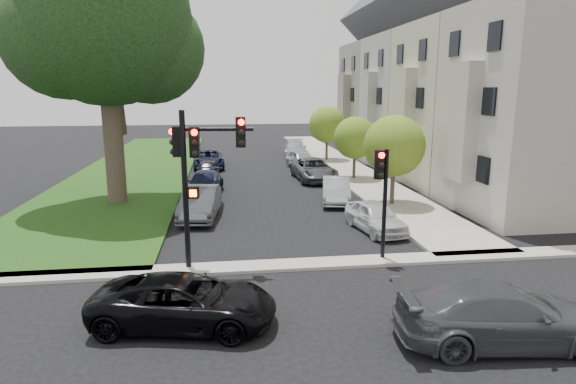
{
  "coord_description": "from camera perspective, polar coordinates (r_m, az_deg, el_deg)",
  "views": [
    {
      "loc": [
        -2.51,
        -13.61,
        6.06
      ],
      "look_at": [
        0.0,
        5.0,
        2.0
      ],
      "focal_mm": 30.0,
      "sensor_mm": 36.0,
      "label": 1
    }
  ],
  "objects": [
    {
      "name": "ground",
      "position": [
        15.11,
        2.59,
        -11.46
      ],
      "size": [
        140.0,
        140.0,
        0.0
      ],
      "primitive_type": "plane",
      "color": "black",
      "rests_on": "ground"
    },
    {
      "name": "grass_strip",
      "position": [
        38.63,
        -17.28,
        2.72
      ],
      "size": [
        8.0,
        44.0,
        0.12
      ],
      "primitive_type": "cube",
      "color": "#203A17",
      "rests_on": "ground"
    },
    {
      "name": "house_d",
      "position": [
        46.58,
        11.34,
        13.05
      ],
      "size": [
        7.7,
        7.55,
        15.97
      ],
      "color": "gray",
      "rests_on": "ground"
    },
    {
      "name": "car_parked_5",
      "position": [
        23.14,
        -10.37,
        -1.28
      ],
      "size": [
        2.0,
        4.65,
        1.49
      ],
      "primitive_type": "imported",
      "rotation": [
        0.0,
        0.0,
        -0.1
      ],
      "color": "#3F4247",
      "rests_on": "ground"
    },
    {
      "name": "car_parked_3",
      "position": [
        36.98,
        1.62,
        3.87
      ],
      "size": [
        2.27,
        4.32,
        1.4
      ],
      "primitive_type": "imported",
      "rotation": [
        0.0,
        0.0,
        0.15
      ],
      "color": "#999BA0",
      "rests_on": "ground"
    },
    {
      "name": "car_parked_2",
      "position": [
        32.33,
        3.08,
        2.69
      ],
      "size": [
        2.65,
        5.32,
        1.45
      ],
      "primitive_type": "imported",
      "rotation": [
        0.0,
        0.0,
        0.05
      ],
      "color": "#3F4247",
      "rests_on": "ground"
    },
    {
      "name": "small_tree_a",
      "position": [
        25.39,
        12.48,
        5.34
      ],
      "size": [
        3.16,
        3.16,
        4.74
      ],
      "color": "#3D2E24",
      "rests_on": "ground"
    },
    {
      "name": "small_tree_c",
      "position": [
        40.98,
        4.65,
        7.97
      ],
      "size": [
        3.07,
        3.07,
        4.6
      ],
      "color": "#3D2E24",
      "rests_on": "ground"
    },
    {
      "name": "house_c",
      "position": [
        39.55,
        14.93,
        13.07
      ],
      "size": [
        7.7,
        7.55,
        15.97
      ],
      "color": "#A2928A",
      "rests_on": "ground"
    },
    {
      "name": "house_a",
      "position": [
        26.29,
        27.73,
        12.75
      ],
      "size": [
        7.7,
        7.55,
        15.97
      ],
      "color": "#9C9581",
      "rests_on": "ground"
    },
    {
      "name": "eucalyptus",
      "position": [
        26.86,
        -21.09,
        18.53
      ],
      "size": [
        9.7,
        8.8,
        13.74
      ],
      "color": "#3D2E24",
      "rests_on": "ground"
    },
    {
      "name": "sidewalk_cross",
      "position": [
        16.91,
        1.38,
        -8.59
      ],
      "size": [
        60.0,
        1.0,
        0.12
      ],
      "primitive_type": "cube",
      "color": "gray",
      "rests_on": "ground"
    },
    {
      "name": "car_parked_6",
      "position": [
        28.26,
        -9.83,
        1.01
      ],
      "size": [
        2.3,
        4.72,
        1.32
      ],
      "primitive_type": "imported",
      "rotation": [
        0.0,
        0.0,
        -0.1
      ],
      "color": "black",
      "rests_on": "ground"
    },
    {
      "name": "car_parked_7",
      "position": [
        32.83,
        -9.48,
        2.56
      ],
      "size": [
        1.64,
        3.88,
        1.31
      ],
      "primitive_type": "imported",
      "rotation": [
        0.0,
        0.0,
        -0.03
      ],
      "color": "black",
      "rests_on": "ground"
    },
    {
      "name": "house_b",
      "position": [
        32.74,
        20.04,
        13.02
      ],
      "size": [
        7.7,
        7.55,
        15.97
      ],
      "color": "#A29E8D",
      "rests_on": "ground"
    },
    {
      "name": "traffic_signal_secondary",
      "position": [
        17.02,
        11.06,
        0.94
      ],
      "size": [
        0.53,
        0.43,
        4.02
      ],
      "color": "black",
      "rests_on": "ground"
    },
    {
      "name": "car_cross_far",
      "position": [
        12.98,
        23.96,
        -13.12
      ],
      "size": [
        5.27,
        2.53,
        1.48
      ],
      "primitive_type": "imported",
      "rotation": [
        0.0,
        0.0,
        1.48
      ],
      "color": "#3F4247",
      "rests_on": "ground"
    },
    {
      "name": "car_parked_4",
      "position": [
        43.72,
        0.88,
        5.18
      ],
      "size": [
        2.56,
        5.12,
        1.43
      ],
      "primitive_type": "imported",
      "rotation": [
        0.0,
        0.0,
        -0.12
      ],
      "color": "#999BA0",
      "rests_on": "ground"
    },
    {
      "name": "car_parked_8",
      "position": [
        37.83,
        -9.44,
        3.88
      ],
      "size": [
        2.59,
        5.09,
        1.38
      ],
      "primitive_type": "imported",
      "rotation": [
        0.0,
        0.0,
        0.06
      ],
      "color": "black",
      "rests_on": "ground"
    },
    {
      "name": "car_parked_0",
      "position": [
        21.07,
        10.3,
        -2.89
      ],
      "size": [
        2.11,
        4.0,
        1.3
      ],
      "primitive_type": "imported",
      "rotation": [
        0.0,
        0.0,
        0.16
      ],
      "color": "silver",
      "rests_on": "ground"
    },
    {
      "name": "small_tree_b",
      "position": [
        32.52,
        7.94,
        6.37
      ],
      "size": [
        2.82,
        2.82,
        4.24
      ],
      "color": "#3D2E24",
      "rests_on": "ground"
    },
    {
      "name": "traffic_signal_main",
      "position": [
        16.04,
        -10.71,
        3.57
      ],
      "size": [
        2.63,
        0.69,
        5.38
      ],
      "color": "black",
      "rests_on": "ground"
    },
    {
      "name": "car_cross_near",
      "position": [
        13.03,
        -12.15,
        -12.59
      ],
      "size": [
        5.06,
        3.02,
        1.32
      ],
      "primitive_type": "imported",
      "rotation": [
        0.0,
        0.0,
        1.39
      ],
      "color": "black",
      "rests_on": "ground"
    },
    {
      "name": "sidewalk_right",
      "position": [
        39.19,
        6.08,
        3.33
      ],
      "size": [
        3.5,
        44.0,
        0.12
      ],
      "primitive_type": "cube",
      "color": "gray",
      "rests_on": "ground"
    },
    {
      "name": "car_parked_1",
      "position": [
        26.07,
        5.71,
        0.22
      ],
      "size": [
        2.2,
        4.28,
        1.34
      ],
      "primitive_type": "imported",
      "rotation": [
        0.0,
        0.0,
        -0.2
      ],
      "color": "#999BA0",
      "rests_on": "ground"
    }
  ]
}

